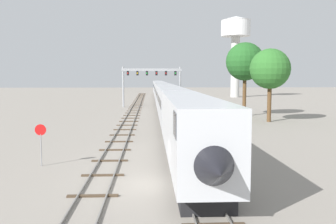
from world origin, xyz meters
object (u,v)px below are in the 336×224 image
(trackside_tree_mid, at_px, (270,69))
(stop_sign, at_px, (41,139))
(passenger_train, at_px, (163,94))
(signal_gantry, at_px, (152,77))
(water_tower, at_px, (236,35))
(trackside_tree_left, at_px, (245,62))

(trackside_tree_mid, bearing_deg, stop_sign, -134.13)
(passenger_train, height_order, signal_gantry, signal_gantry)
(passenger_train, height_order, water_tower, water_tower)
(trackside_tree_mid, bearing_deg, signal_gantry, 121.58)
(passenger_train, distance_m, water_tower, 44.84)
(passenger_train, relative_size, signal_gantry, 10.38)
(trackside_tree_mid, bearing_deg, trackside_tree_left, 101.83)
(trackside_tree_left, height_order, trackside_tree_mid, trackside_tree_left)
(trackside_tree_left, bearing_deg, stop_sign, -124.81)
(passenger_train, height_order, trackside_tree_left, trackside_tree_left)
(water_tower, xyz_separation_m, stop_sign, (-33.10, -86.65, -16.80))
(signal_gantry, distance_m, stop_sign, 50.85)
(stop_sign, bearing_deg, signal_gantry, 81.20)
(passenger_train, bearing_deg, trackside_tree_mid, -63.63)
(water_tower, height_order, stop_sign, water_tower)
(water_tower, xyz_separation_m, trackside_tree_left, (-11.06, -54.95, -10.26))
(stop_sign, distance_m, trackside_tree_left, 39.16)
(signal_gantry, xyz_separation_m, trackside_tree_mid, (15.84, -25.77, 1.12))
(water_tower, xyz_separation_m, trackside_tree_mid, (-9.52, -62.33, -11.53))
(passenger_train, height_order, stop_sign, passenger_train)
(signal_gantry, height_order, trackside_tree_left, trackside_tree_left)
(stop_sign, relative_size, trackside_tree_mid, 0.29)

